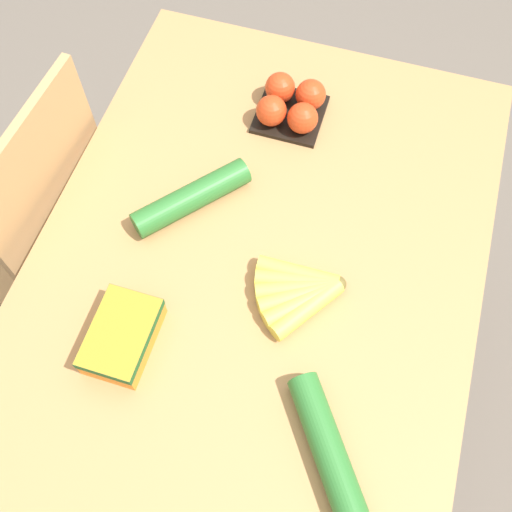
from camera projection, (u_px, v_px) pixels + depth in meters
The scene contains 8 objects.
ground_plane at pixel (256, 370), 1.85m from camera, with size 12.00×12.00×0.00m, color #665B51.
dining_table at pixel (256, 285), 1.28m from camera, with size 1.23×0.88×0.75m.
chair at pixel (37, 226), 1.53m from camera, with size 0.45×0.43×0.94m.
banana_bunch at pixel (301, 291), 1.14m from camera, with size 0.16×0.18×0.04m.
tomato_pack at pixel (291, 104), 1.32m from camera, with size 0.15×0.15×0.08m.
carrot_bag at pixel (122, 336), 1.08m from camera, with size 0.16×0.11×0.06m.
cucumber_near at pixel (328, 450), 1.00m from camera, with size 0.24×0.19×0.06m.
cucumber_far at pixel (192, 198), 1.22m from camera, with size 0.23×0.21×0.06m.
Camera 1 is at (-0.51, -0.16, 1.81)m, focal length 42.00 mm.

